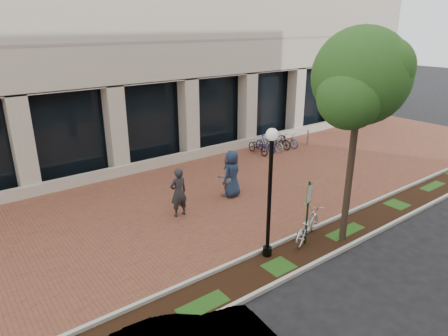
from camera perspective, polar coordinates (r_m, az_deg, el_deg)
ground at (r=16.77m, az=-1.61°, el=-3.99°), size 120.00×120.00×0.00m
brick_plaza at (r=16.77m, az=-1.61°, el=-3.97°), size 40.00×9.00×0.01m
planting_strip at (r=13.32m, az=11.91°, el=-11.23°), size 40.00×1.50×0.01m
curb_plaza_side at (r=13.72m, az=9.56°, el=-9.81°), size 40.00×0.12×0.12m
curb_street_side at (r=12.90m, az=14.47°, el=-12.30°), size 40.00×0.12×0.12m
parking_sign at (r=12.93m, az=11.96°, el=-5.14°), size 0.34×0.07×2.21m
lamppost at (r=11.73m, az=6.57°, el=-2.73°), size 0.36×0.36×4.08m
street_tree at (r=12.57m, az=18.90°, el=11.46°), size 3.43×2.86×6.80m
locked_bicycle at (r=13.63m, az=11.82°, el=-8.00°), size 2.07×1.35×1.03m
pedestrian_left at (r=14.82m, az=-6.52°, el=-3.49°), size 0.69×0.46×1.89m
pedestrian_mid at (r=16.49m, az=0.38°, el=-1.22°), size 0.93×0.79×1.69m
pedestrian_right at (r=16.39m, az=1.16°, el=-0.81°), size 1.11×0.89×1.98m
bollard at (r=24.12m, az=11.89°, el=4.33°), size 0.12×0.12×0.93m
bike_rack_cluster at (r=22.78m, az=6.98°, el=3.62°), size 2.94×1.71×0.96m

